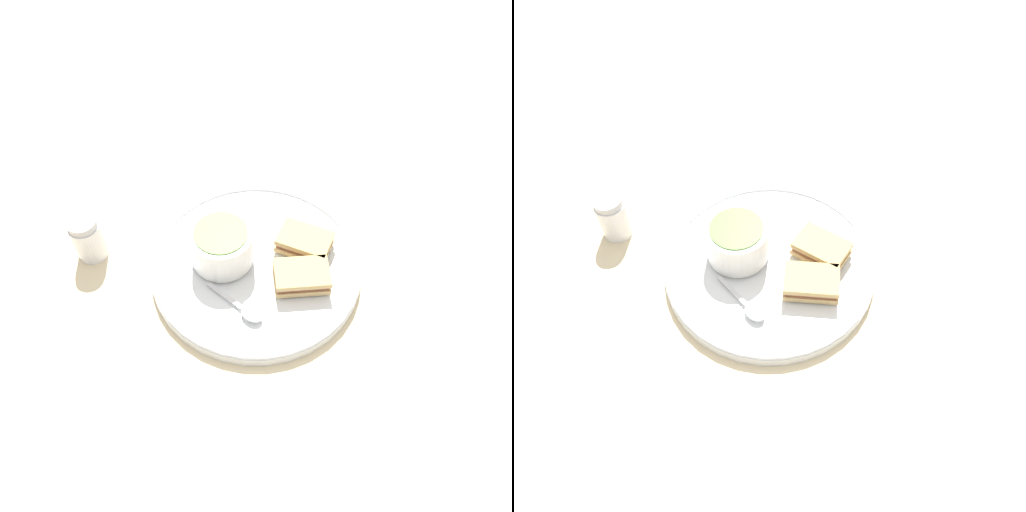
# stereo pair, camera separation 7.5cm
# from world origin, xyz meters

# --- Properties ---
(ground_plane) EXTENTS (2.40, 2.40, 0.00)m
(ground_plane) POSITION_xyz_m (0.00, 0.00, 0.00)
(ground_plane) COLOR beige
(plate) EXTENTS (0.32, 0.32, 0.02)m
(plate) POSITION_xyz_m (0.00, 0.00, 0.01)
(plate) COLOR white
(plate) RESTS_ON ground_plane
(soup_bowl) EXTENTS (0.09, 0.09, 0.06)m
(soup_bowl) POSITION_xyz_m (-0.01, 0.05, 0.05)
(soup_bowl) COLOR white
(soup_bowl) RESTS_ON plate
(spoon) EXTENTS (0.05, 0.10, 0.01)m
(spoon) POSITION_xyz_m (-0.09, -0.01, 0.03)
(spoon) COLOR silver
(spoon) RESTS_ON plate
(sandwich_half_near) EXTENTS (0.08, 0.09, 0.03)m
(sandwich_half_near) POSITION_xyz_m (-0.01, -0.07, 0.03)
(sandwich_half_near) COLOR tan
(sandwich_half_near) RESTS_ON plate
(sandwich_half_far) EXTENTS (0.06, 0.09, 0.03)m
(sandwich_half_far) POSITION_xyz_m (0.05, -0.06, 0.03)
(sandwich_half_far) COLOR tan
(sandwich_half_far) RESTS_ON plate
(salt_shaker) EXTENTS (0.05, 0.05, 0.08)m
(salt_shaker) POSITION_xyz_m (-0.04, 0.26, 0.04)
(salt_shaker) COLOR silver
(salt_shaker) RESTS_ON ground_plane
(menu_sheet) EXTENTS (0.28, 0.33, 0.00)m
(menu_sheet) POSITION_xyz_m (0.29, 0.23, 0.00)
(menu_sheet) COLOR white
(menu_sheet) RESTS_ON ground_plane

